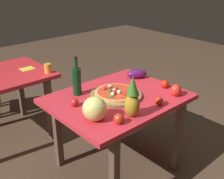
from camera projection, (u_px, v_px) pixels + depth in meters
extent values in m
plane|color=#4C3828|center=(117.00, 166.00, 2.69)|extent=(10.00, 10.00, 0.00)
cube|color=brown|center=(114.00, 177.00, 2.04)|extent=(0.06, 0.06, 0.71)
cube|color=brown|center=(178.00, 137.00, 2.52)|extent=(0.06, 0.06, 0.71)
cube|color=brown|center=(58.00, 133.00, 2.57)|extent=(0.06, 0.06, 0.71)
cube|color=brown|center=(119.00, 107.00, 3.05)|extent=(0.06, 0.06, 0.71)
cube|color=red|center=(118.00, 99.00, 2.39)|extent=(1.13, 0.88, 0.04)
cube|color=brown|center=(50.00, 110.00, 2.99)|extent=(0.06, 0.06, 0.71)
cube|color=brown|center=(21.00, 90.00, 3.48)|extent=(0.06, 0.06, 0.71)
cylinder|color=olive|center=(116.00, 95.00, 2.38)|extent=(0.44, 0.44, 0.02)
cylinder|color=tan|center=(116.00, 93.00, 2.37)|extent=(0.36, 0.36, 0.02)
cylinder|color=red|center=(116.00, 91.00, 2.36)|extent=(0.32, 0.32, 0.00)
sphere|color=red|center=(114.00, 92.00, 2.32)|extent=(0.04, 0.04, 0.04)
sphere|color=red|center=(116.00, 88.00, 2.40)|extent=(0.03, 0.03, 0.03)
sphere|color=red|center=(112.00, 93.00, 2.30)|extent=(0.03, 0.03, 0.03)
sphere|color=red|center=(104.00, 88.00, 2.39)|extent=(0.04, 0.04, 0.04)
sphere|color=red|center=(125.00, 94.00, 2.29)|extent=(0.04, 0.04, 0.04)
sphere|color=red|center=(109.00, 88.00, 2.41)|extent=(0.03, 0.03, 0.03)
cube|color=#277036|center=(112.00, 92.00, 2.34)|extent=(0.05, 0.05, 0.00)
cube|color=#2F7C23|center=(110.00, 91.00, 2.36)|extent=(0.04, 0.05, 0.00)
cube|color=#3A863A|center=(126.00, 94.00, 2.31)|extent=(0.04, 0.05, 0.00)
cube|color=#327527|center=(113.00, 88.00, 2.41)|extent=(0.05, 0.04, 0.00)
cube|color=#247A2C|center=(112.00, 96.00, 2.26)|extent=(0.05, 0.05, 0.00)
sphere|color=white|center=(113.00, 94.00, 2.29)|extent=(0.03, 0.03, 0.03)
sphere|color=silver|center=(110.00, 86.00, 2.43)|extent=(0.04, 0.04, 0.04)
sphere|color=white|center=(119.00, 92.00, 2.32)|extent=(0.04, 0.04, 0.04)
sphere|color=white|center=(114.00, 90.00, 2.36)|extent=(0.03, 0.03, 0.03)
cylinder|color=#0C3219|center=(77.00, 82.00, 2.37)|extent=(0.08, 0.08, 0.24)
cylinder|color=#0C3219|center=(76.00, 64.00, 2.31)|extent=(0.03, 0.03, 0.09)
cylinder|color=black|center=(76.00, 58.00, 2.29)|extent=(0.03, 0.03, 0.02)
ellipsoid|color=#B08722|center=(132.00, 105.00, 2.04)|extent=(0.11, 0.11, 0.18)
cone|color=#397321|center=(133.00, 85.00, 1.97)|extent=(0.09, 0.09, 0.14)
sphere|color=#E5D26D|center=(95.00, 109.00, 1.99)|extent=(0.18, 0.18, 0.18)
ellipsoid|color=red|center=(176.00, 90.00, 2.39)|extent=(0.10, 0.10, 0.11)
ellipsoid|color=#4F1357|center=(137.00, 74.00, 2.75)|extent=(0.22, 0.19, 0.09)
sphere|color=red|center=(74.00, 102.00, 2.21)|extent=(0.07, 0.07, 0.07)
sphere|color=red|center=(165.00, 84.00, 2.54)|extent=(0.08, 0.08, 0.08)
sphere|color=red|center=(119.00, 119.00, 1.96)|extent=(0.08, 0.08, 0.08)
sphere|color=red|center=(159.00, 101.00, 2.23)|extent=(0.07, 0.07, 0.07)
cylinder|color=orange|center=(48.00, 68.00, 2.90)|extent=(0.08, 0.08, 0.10)
cube|color=yellow|center=(27.00, 69.00, 3.02)|extent=(0.14, 0.12, 0.01)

